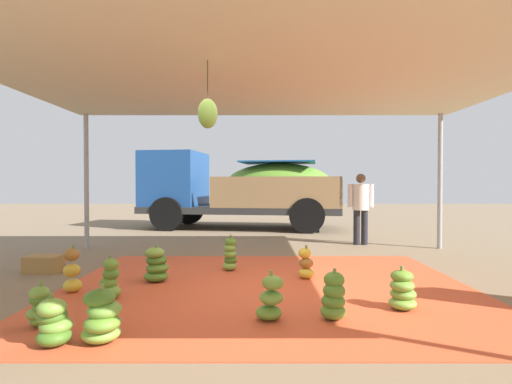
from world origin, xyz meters
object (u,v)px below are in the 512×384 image
at_px(banana_bunch_6, 333,297).
at_px(banana_bunch_3, 110,280).
at_px(banana_bunch_2, 41,307).
at_px(banana_bunch_7, 270,299).
at_px(banana_bunch_4, 156,265).
at_px(banana_bunch_9, 72,272).
at_px(banana_bunch_10, 102,318).
at_px(crate_0, 44,264).
at_px(banana_bunch_5, 230,255).
at_px(banana_bunch_8, 306,264).
at_px(banana_bunch_1, 402,291).
at_px(cargo_truck_main, 238,188).
at_px(worker_0, 361,203).
at_px(banana_bunch_0, 54,323).

bearing_deg(banana_bunch_6, banana_bunch_3, 163.20).
relative_size(banana_bunch_3, banana_bunch_6, 1.00).
height_order(banana_bunch_2, banana_bunch_7, banana_bunch_7).
height_order(banana_bunch_2, banana_bunch_4, banana_bunch_4).
xyz_separation_m(banana_bunch_4, banana_bunch_9, (-0.92, -0.60, 0.04)).
bearing_deg(banana_bunch_10, crate_0, 124.90).
height_order(banana_bunch_5, crate_0, banana_bunch_5).
bearing_deg(crate_0, banana_bunch_8, -6.11).
xyz_separation_m(banana_bunch_1, banana_bunch_8, (-0.89, 1.47, 0.01)).
xyz_separation_m(banana_bunch_9, crate_0, (-0.99, 1.22, -0.14)).
bearing_deg(banana_bunch_9, cargo_truck_main, 76.91).
xyz_separation_m(banana_bunch_3, banana_bunch_10, (0.42, -1.38, -0.01)).
bearing_deg(cargo_truck_main, banana_bunch_2, -99.70).
relative_size(banana_bunch_1, cargo_truck_main, 0.07).
xyz_separation_m(banana_bunch_7, worker_0, (2.25, 5.20, 0.73)).
height_order(banana_bunch_4, banana_bunch_10, banana_bunch_4).
relative_size(banana_bunch_9, banana_bunch_10, 1.18).
bearing_deg(banana_bunch_7, banana_bunch_4, 133.51).
distance_m(banana_bunch_0, banana_bunch_5, 3.30).
relative_size(banana_bunch_3, banana_bunch_8, 1.08).
relative_size(banana_bunch_4, banana_bunch_7, 1.04).
bearing_deg(banana_bunch_1, cargo_truck_main, 104.68).
height_order(banana_bunch_9, banana_bunch_10, banana_bunch_9).
xyz_separation_m(banana_bunch_3, banana_bunch_6, (2.55, -0.77, 0.00)).
distance_m(banana_bunch_2, banana_bunch_6, 2.88).
relative_size(banana_bunch_9, worker_0, 0.37).
xyz_separation_m(banana_bunch_1, banana_bunch_7, (-1.47, -0.37, 0.01)).
bearing_deg(banana_bunch_9, banana_bunch_3, -24.47).
bearing_deg(cargo_truck_main, banana_bunch_9, -103.09).
height_order(banana_bunch_3, worker_0, worker_0).
xyz_separation_m(banana_bunch_4, banana_bunch_10, (0.08, -2.25, -0.01)).
xyz_separation_m(banana_bunch_4, worker_0, (3.82, 3.54, 0.71)).
distance_m(banana_bunch_3, cargo_truck_main, 8.08).
height_order(banana_bunch_6, banana_bunch_9, banana_bunch_9).
xyz_separation_m(banana_bunch_8, cargo_truck_main, (-1.30, 6.88, 1.05)).
distance_m(banana_bunch_2, banana_bunch_5, 3.06).
xyz_separation_m(banana_bunch_1, banana_bunch_2, (-3.71, -0.56, -0.01)).
distance_m(banana_bunch_1, banana_bunch_3, 3.41).
distance_m(banana_bunch_5, worker_0, 4.04).
height_order(banana_bunch_0, banana_bunch_2, banana_bunch_2).
xyz_separation_m(banana_bunch_10, cargo_truck_main, (0.78, 9.30, 1.04)).
bearing_deg(banana_bunch_3, banana_bunch_6, -16.80).
bearing_deg(banana_bunch_2, crate_0, 116.99).
xyz_separation_m(banana_bunch_0, banana_bunch_7, (1.88, 0.65, 0.02)).
relative_size(banana_bunch_1, banana_bunch_3, 0.91).
distance_m(banana_bunch_4, worker_0, 5.26).
bearing_deg(banana_bunch_3, banana_bunch_10, -73.14).
xyz_separation_m(banana_bunch_4, crate_0, (-1.92, 0.62, -0.10)).
xyz_separation_m(banana_bunch_1, banana_bunch_3, (-3.38, 0.42, 0.03)).
distance_m(banana_bunch_1, banana_bunch_2, 3.75).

